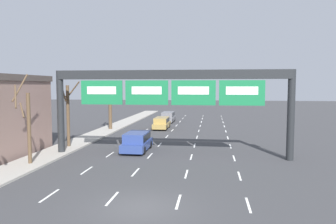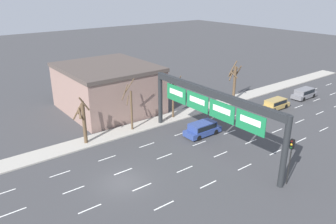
{
  "view_description": "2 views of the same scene",
  "coord_description": "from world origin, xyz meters",
  "px_view_note": "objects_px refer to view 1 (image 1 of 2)",
  "views": [
    {
      "loc": [
        3.19,
        -14.31,
        5.6
      ],
      "look_at": [
        0.01,
        9.49,
        3.65
      ],
      "focal_mm": 35.0,
      "sensor_mm": 36.0,
      "label": 1
    },
    {
      "loc": [
        22.73,
        -12.25,
        16.74
      ],
      "look_at": [
        -3.2,
        7.66,
        4.14
      ],
      "focal_mm": 35.0,
      "sensor_mm": 36.0,
      "label": 2
    }
  ],
  "objects_px": {
    "traffic_light_near_gantry": "(290,117)",
    "tree_bare_second": "(110,104)",
    "suv_gold": "(162,122)",
    "tree_bare_furthest": "(27,122)",
    "tree_bare_third": "(68,112)",
    "suv_grey": "(168,116)",
    "sign_gantry": "(170,89)",
    "suv_blue": "(137,141)"
  },
  "relations": [
    {
      "from": "suv_gold",
      "to": "tree_bare_furthest",
      "type": "xyz_separation_m",
      "value": [
        -6.34,
        -20.51,
        2.22
      ]
    },
    {
      "from": "suv_grey",
      "to": "suv_blue",
      "type": "bearing_deg",
      "value": -89.19
    },
    {
      "from": "traffic_light_near_gantry",
      "to": "tree_bare_furthest",
      "type": "relative_size",
      "value": 0.71
    },
    {
      "from": "tree_bare_second",
      "to": "tree_bare_third",
      "type": "height_order",
      "value": "tree_bare_second"
    },
    {
      "from": "tree_bare_second",
      "to": "tree_bare_third",
      "type": "distance_m",
      "value": 11.91
    },
    {
      "from": "sign_gantry",
      "to": "traffic_light_near_gantry",
      "type": "relative_size",
      "value": 4.18
    },
    {
      "from": "suv_gold",
      "to": "tree_bare_third",
      "type": "height_order",
      "value": "tree_bare_third"
    },
    {
      "from": "traffic_light_near_gantry",
      "to": "suv_blue",
      "type": "bearing_deg",
      "value": 174.88
    },
    {
      "from": "suv_blue",
      "to": "tree_bare_furthest",
      "type": "height_order",
      "value": "tree_bare_furthest"
    },
    {
      "from": "sign_gantry",
      "to": "suv_gold",
      "type": "xyz_separation_m",
      "value": [
        -3.21,
        16.47,
        -4.49
      ]
    },
    {
      "from": "tree_bare_second",
      "to": "traffic_light_near_gantry",
      "type": "bearing_deg",
      "value": -36.19
    },
    {
      "from": "suv_blue",
      "to": "tree_bare_second",
      "type": "height_order",
      "value": "tree_bare_second"
    },
    {
      "from": "sign_gantry",
      "to": "suv_blue",
      "type": "bearing_deg",
      "value": 148.53
    },
    {
      "from": "tree_bare_furthest",
      "to": "tree_bare_third",
      "type": "bearing_deg",
      "value": 90.14
    },
    {
      "from": "suv_gold",
      "to": "tree_bare_second",
      "type": "xyz_separation_m",
      "value": [
        -6.32,
        -1.99,
        2.43
      ]
    },
    {
      "from": "tree_bare_furthest",
      "to": "suv_grey",
      "type": "bearing_deg",
      "value": 77.82
    },
    {
      "from": "tree_bare_furthest",
      "to": "sign_gantry",
      "type": "bearing_deg",
      "value": 22.96
    },
    {
      "from": "traffic_light_near_gantry",
      "to": "tree_bare_second",
      "type": "xyz_separation_m",
      "value": [
        -18.71,
        13.69,
        0.07
      ]
    },
    {
      "from": "suv_grey",
      "to": "suv_gold",
      "type": "xyz_separation_m",
      "value": [
        0.21,
        -7.87,
        -0.04
      ]
    },
    {
      "from": "sign_gantry",
      "to": "tree_bare_third",
      "type": "bearing_deg",
      "value": 164.91
    },
    {
      "from": "tree_bare_third",
      "to": "traffic_light_near_gantry",
      "type": "bearing_deg",
      "value": -5.42
    },
    {
      "from": "sign_gantry",
      "to": "suv_gold",
      "type": "bearing_deg",
      "value": 101.01
    },
    {
      "from": "sign_gantry",
      "to": "traffic_light_near_gantry",
      "type": "xyz_separation_m",
      "value": [
        9.18,
        0.8,
        -2.13
      ]
    },
    {
      "from": "traffic_light_near_gantry",
      "to": "tree_bare_second",
      "type": "bearing_deg",
      "value": 143.81
    },
    {
      "from": "suv_gold",
      "to": "tree_bare_furthest",
      "type": "relative_size",
      "value": 0.75
    },
    {
      "from": "suv_grey",
      "to": "tree_bare_furthest",
      "type": "height_order",
      "value": "tree_bare_furthest"
    },
    {
      "from": "tree_bare_third",
      "to": "tree_bare_furthest",
      "type": "xyz_separation_m",
      "value": [
        0.02,
        -6.62,
        -0.17
      ]
    },
    {
      "from": "traffic_light_near_gantry",
      "to": "tree_bare_third",
      "type": "relative_size",
      "value": 0.76
    },
    {
      "from": "suv_grey",
      "to": "suv_gold",
      "type": "relative_size",
      "value": 1.01
    },
    {
      "from": "sign_gantry",
      "to": "suv_blue",
      "type": "relative_size",
      "value": 4.05
    },
    {
      "from": "sign_gantry",
      "to": "suv_grey",
      "type": "distance_m",
      "value": 24.98
    },
    {
      "from": "traffic_light_near_gantry",
      "to": "tree_bare_third",
      "type": "bearing_deg",
      "value": 174.58
    },
    {
      "from": "tree_bare_furthest",
      "to": "tree_bare_second",
      "type": "bearing_deg",
      "value": 89.96
    },
    {
      "from": "suv_gold",
      "to": "traffic_light_near_gantry",
      "type": "xyz_separation_m",
      "value": [
        12.39,
        -15.67,
        2.36
      ]
    },
    {
      "from": "tree_bare_third",
      "to": "suv_grey",
      "type": "bearing_deg",
      "value": 74.24
    },
    {
      "from": "suv_gold",
      "to": "traffic_light_near_gantry",
      "type": "distance_m",
      "value": 20.12
    },
    {
      "from": "suv_grey",
      "to": "suv_gold",
      "type": "height_order",
      "value": "suv_grey"
    },
    {
      "from": "sign_gantry",
      "to": "traffic_light_near_gantry",
      "type": "bearing_deg",
      "value": 4.96
    },
    {
      "from": "suv_blue",
      "to": "traffic_light_near_gantry",
      "type": "xyz_separation_m",
      "value": [
        12.28,
        -1.1,
        2.29
      ]
    },
    {
      "from": "suv_grey",
      "to": "tree_bare_second",
      "type": "height_order",
      "value": "tree_bare_second"
    },
    {
      "from": "suv_blue",
      "to": "suv_gold",
      "type": "bearing_deg",
      "value": 90.41
    },
    {
      "from": "traffic_light_near_gantry",
      "to": "sign_gantry",
      "type": "bearing_deg",
      "value": -175.04
    }
  ]
}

